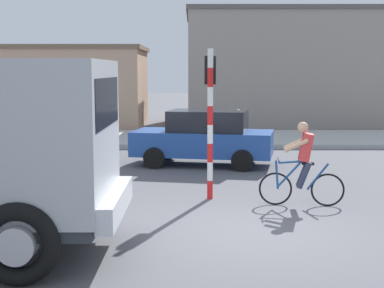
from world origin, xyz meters
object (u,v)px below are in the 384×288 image
car_white_mid (203,137)px  pedestrian_near_kerb (237,135)px  cyclist (302,164)px  traffic_light_pole (209,103)px

car_white_mid → pedestrian_near_kerb: (0.99, 0.24, 0.03)m
cyclist → pedestrian_near_kerb: (-0.90, 5.32, -0.02)m
car_white_mid → pedestrian_near_kerb: pedestrian_near_kerb is taller
traffic_light_pole → pedestrian_near_kerb: traffic_light_pole is taller
cyclist → pedestrian_near_kerb: cyclist is taller
cyclist → traffic_light_pole: (-1.86, 0.72, 1.20)m
cyclist → pedestrian_near_kerb: 5.39m
cyclist → traffic_light_pole: traffic_light_pole is taller
traffic_light_pole → car_white_mid: 4.53m
cyclist → traffic_light_pole: 2.33m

